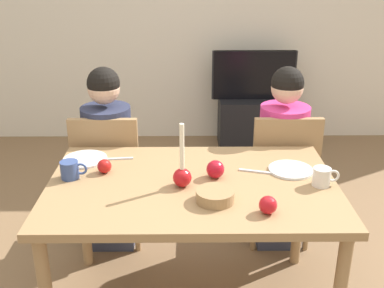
{
  "coord_description": "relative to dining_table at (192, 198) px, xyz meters",
  "views": [
    {
      "loc": [
        -0.02,
        -2.04,
        1.79
      ],
      "look_at": [
        0.0,
        0.2,
        0.87
      ],
      "focal_mm": 44.03,
      "sensor_mm": 36.0,
      "label": 1
    }
  ],
  "objects": [
    {
      "name": "back_wall",
      "position": [
        0.0,
        2.6,
        0.63
      ],
      "size": [
        6.4,
        0.1,
        2.6
      ],
      "primitive_type": "cube",
      "color": "beige",
      "rests_on": "ground"
    },
    {
      "name": "dining_table",
      "position": [
        0.0,
        0.0,
        0.0
      ],
      "size": [
        1.4,
        0.9,
        0.75
      ],
      "color": "#99754C",
      "rests_on": "ground"
    },
    {
      "name": "chair_left",
      "position": [
        -0.51,
        0.61,
        -0.15
      ],
      "size": [
        0.4,
        0.4,
        0.9
      ],
      "color": "#99754C",
      "rests_on": "ground"
    },
    {
      "name": "chair_right",
      "position": [
        0.56,
        0.61,
        -0.15
      ],
      "size": [
        0.4,
        0.4,
        0.9
      ],
      "color": "#99754C",
      "rests_on": "ground"
    },
    {
      "name": "person_left_child",
      "position": [
        -0.51,
        0.64,
        -0.1
      ],
      "size": [
        0.3,
        0.3,
        1.17
      ],
      "color": "#33384C",
      "rests_on": "ground"
    },
    {
      "name": "person_right_child",
      "position": [
        0.56,
        0.64,
        -0.1
      ],
      "size": [
        0.3,
        0.3,
        1.17
      ],
      "color": "#33384C",
      "rests_on": "ground"
    },
    {
      "name": "tv_stand",
      "position": [
        0.6,
        2.3,
        -0.43
      ],
      "size": [
        0.64,
        0.4,
        0.48
      ],
      "primitive_type": "cube",
      "color": "black",
      "rests_on": "ground"
    },
    {
      "name": "tv",
      "position": [
        0.6,
        2.3,
        0.04
      ],
      "size": [
        0.79,
        0.05,
        0.46
      ],
      "color": "black",
      "rests_on": "tv_stand"
    },
    {
      "name": "candle_centerpiece",
      "position": [
        -0.05,
        -0.04,
        0.15
      ],
      "size": [
        0.09,
        0.09,
        0.32
      ],
      "color": "red",
      "rests_on": "dining_table"
    },
    {
      "name": "plate_left",
      "position": [
        -0.57,
        0.27,
        0.09
      ],
      "size": [
        0.23,
        0.23,
        0.01
      ],
      "primitive_type": "cylinder",
      "color": "white",
      "rests_on": "dining_table"
    },
    {
      "name": "plate_right",
      "position": [
        0.5,
        0.13,
        0.09
      ],
      "size": [
        0.23,
        0.23,
        0.01
      ],
      "primitive_type": "cylinder",
      "color": "silver",
      "rests_on": "dining_table"
    },
    {
      "name": "mug_left",
      "position": [
        -0.6,
        0.06,
        0.13
      ],
      "size": [
        0.13,
        0.09,
        0.09
      ],
      "color": "#33477F",
      "rests_on": "dining_table"
    },
    {
      "name": "mug_right",
      "position": [
        0.62,
        -0.04,
        0.13
      ],
      "size": [
        0.13,
        0.08,
        0.09
      ],
      "color": "silver",
      "rests_on": "dining_table"
    },
    {
      "name": "fork_left",
      "position": [
        -0.41,
        0.28,
        0.09
      ],
      "size": [
        0.18,
        0.03,
        0.01
      ],
      "primitive_type": "cube",
      "rotation": [
        0.0,
        0.0,
        0.1
      ],
      "color": "silver",
      "rests_on": "dining_table"
    },
    {
      "name": "fork_right",
      "position": [
        0.33,
        0.11,
        0.09
      ],
      "size": [
        0.18,
        0.06,
        0.01
      ],
      "primitive_type": "cube",
      "rotation": [
        0.0,
        0.0,
        -0.28
      ],
      "color": "silver",
      "rests_on": "dining_table"
    },
    {
      "name": "bowl_walnuts",
      "position": [
        0.1,
        -0.18,
        0.11
      ],
      "size": [
        0.17,
        0.17,
        0.05
      ],
      "primitive_type": "cylinder",
      "color": "#99754C",
      "rests_on": "dining_table"
    },
    {
      "name": "apple_near_candle",
      "position": [
        0.11,
        0.05,
        0.13
      ],
      "size": [
        0.09,
        0.09,
        0.09
      ],
      "primitive_type": "sphere",
      "color": "#B0101F",
      "rests_on": "dining_table"
    },
    {
      "name": "apple_by_left_plate",
      "position": [
        0.32,
        -0.29,
        0.12
      ],
      "size": [
        0.08,
        0.08,
        0.08
      ],
      "primitive_type": "sphere",
      "color": "red",
      "rests_on": "dining_table"
    },
    {
      "name": "apple_by_right_mug",
      "position": [
        -0.44,
        0.11,
        0.12
      ],
      "size": [
        0.07,
        0.07,
        0.07
      ],
      "primitive_type": "sphere",
      "color": "#B41614",
      "rests_on": "dining_table"
    }
  ]
}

